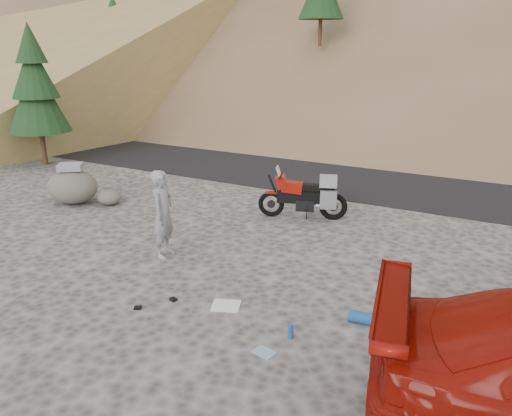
% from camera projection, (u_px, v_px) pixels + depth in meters
% --- Properties ---
extents(ground, '(140.00, 140.00, 0.00)m').
position_uv_depth(ground, '(235.00, 271.00, 9.91)').
color(ground, '#3C3A37').
rests_on(ground, ground).
extents(road, '(120.00, 7.00, 0.05)m').
position_uv_depth(road, '(368.00, 173.00, 17.40)').
color(road, black).
rests_on(road, ground).
extents(conifer_verge, '(2.20, 2.20, 5.04)m').
position_uv_depth(conifer_verge, '(35.00, 85.00, 17.79)').
color(conifer_verge, '#382814').
rests_on(conifer_verge, ground).
extents(motorcycle, '(2.20, 1.12, 1.37)m').
position_uv_depth(motorcycle, '(307.00, 196.00, 12.73)').
color(motorcycle, black).
rests_on(motorcycle, ground).
extents(man, '(0.57, 0.75, 1.86)m').
position_uv_depth(man, '(166.00, 255.00, 10.63)').
color(man, gray).
rests_on(man, ground).
extents(boulder, '(1.85, 1.74, 1.14)m').
position_uv_depth(boulder, '(73.00, 186.00, 14.01)').
color(boulder, '#57524A').
rests_on(boulder, ground).
extents(small_rock, '(0.76, 0.69, 0.42)m').
position_uv_depth(small_rock, '(109.00, 197.00, 13.96)').
color(small_rock, '#57524A').
rests_on(small_rock, ground).
extents(gear_white_cloth, '(0.60, 0.57, 0.02)m').
position_uv_depth(gear_white_cloth, '(226.00, 306.00, 8.57)').
color(gear_white_cloth, white).
rests_on(gear_white_cloth, ground).
extents(gear_blue_mat, '(0.50, 0.25, 0.19)m').
position_uv_depth(gear_blue_mat, '(364.00, 318.00, 8.01)').
color(gear_blue_mat, '#194B99').
rests_on(gear_blue_mat, ground).
extents(gear_bottle, '(0.11, 0.11, 0.23)m').
position_uv_depth(gear_bottle, '(291.00, 331.00, 7.61)').
color(gear_bottle, '#194B99').
rests_on(gear_bottle, ground).
extents(gear_glove_a, '(0.16, 0.13, 0.04)m').
position_uv_depth(gear_glove_a, '(173.00, 299.00, 8.76)').
color(gear_glove_a, black).
rests_on(gear_glove_a, ground).
extents(gear_glove_b, '(0.15, 0.13, 0.04)m').
position_uv_depth(gear_glove_b, '(138.00, 308.00, 8.48)').
color(gear_glove_b, black).
rests_on(gear_glove_b, ground).
extents(gear_blue_cloth, '(0.36, 0.29, 0.01)m').
position_uv_depth(gear_blue_cloth, '(264.00, 352.00, 7.27)').
color(gear_blue_cloth, '#81A4C7').
rests_on(gear_blue_cloth, ground).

